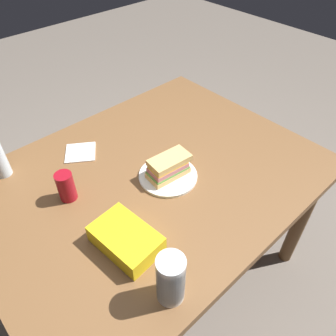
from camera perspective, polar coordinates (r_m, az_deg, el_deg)
ground_plane at (r=1.97m, az=-2.20°, el=-17.25°), size 8.00×8.00×0.00m
dining_table at (r=1.43m, az=-2.90°, el=-3.76°), size 1.40×1.08×0.76m
paper_plate at (r=1.35m, az=-0.00°, el=-1.37°), size 0.24×0.24×0.01m
sandwich at (r=1.32m, az=0.08°, el=0.20°), size 0.19×0.11×0.08m
soda_can_red at (r=1.29m, az=-17.44°, el=-3.10°), size 0.07×0.07×0.12m
chip_bag at (r=1.12m, az=-7.38°, el=-12.27°), size 0.17×0.24×0.07m
plastic_cup_stack at (r=0.97m, az=0.48°, el=-18.90°), size 0.08×0.08×0.18m
paper_napkin at (r=1.51m, az=-15.09°, el=2.65°), size 0.18×0.18×0.01m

